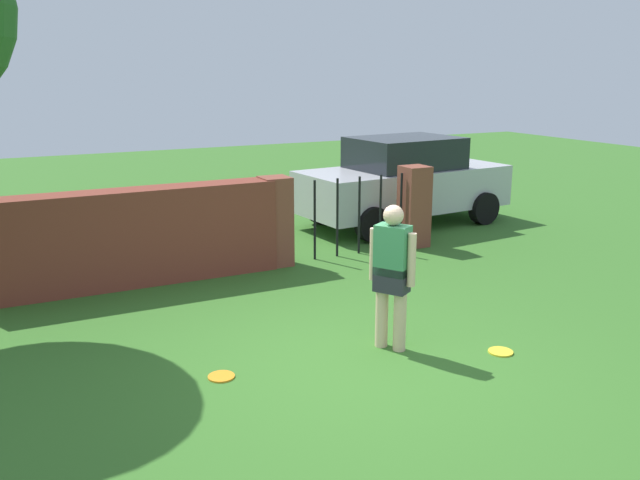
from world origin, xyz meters
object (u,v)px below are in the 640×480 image
person (392,271)px  car (404,181)px  frisbee_orange (221,377)px  frisbee_yellow (501,352)px

person → car: size_ratio=0.37×
frisbee_orange → frisbee_yellow: bearing=-15.3°
person → frisbee_orange: size_ratio=6.00×
car → frisbee_yellow: (-2.56, -5.77, -0.85)m
person → car: bearing=-66.5°
person → frisbee_yellow: (1.01, -0.66, -0.89)m
frisbee_yellow → frisbee_orange: 3.04m
person → frisbee_yellow: bearing=-154.7°
frisbee_yellow → frisbee_orange: bearing=164.7°
frisbee_orange → person: bearing=-4.1°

